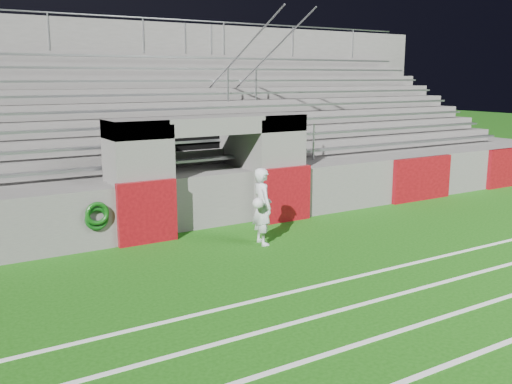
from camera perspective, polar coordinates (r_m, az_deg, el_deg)
ground at (r=10.78m, az=4.15°, el=-7.47°), size 90.00×90.00×0.00m
stadium_structure at (r=17.41m, az=-11.32°, el=4.62°), size 26.00×8.48×5.42m
goalkeeper_with_ball at (r=11.97m, az=0.63°, el=-1.43°), size 0.63×0.72×1.64m
hose_coil at (r=11.93m, az=-15.61°, el=-2.33°), size 0.49×0.14×0.60m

